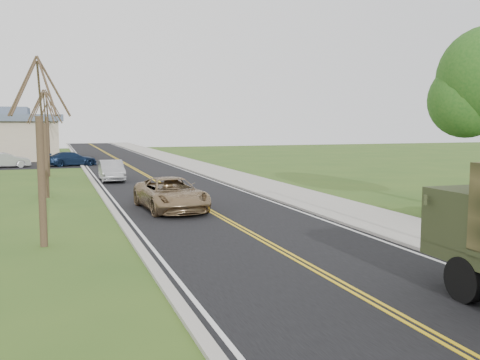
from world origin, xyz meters
name	(u,v)px	position (x,y,z in m)	size (l,w,h in m)	color
ground	(426,332)	(0.00, 0.00, 0.00)	(160.00, 160.00, 0.00)	#31521B
road	(132,168)	(0.00, 40.00, 0.01)	(8.00, 120.00, 0.01)	black
curb_right	(178,166)	(4.15, 40.00, 0.06)	(0.30, 120.00, 0.12)	#9E998E
sidewalk_right	(196,165)	(5.90, 40.00, 0.05)	(3.20, 120.00, 0.10)	#9E998E
curb_left	(84,168)	(-4.15, 40.00, 0.05)	(0.30, 120.00, 0.10)	#9E998E
bare_tree_a	(41,166)	(-7.00, 10.00, 2.63)	(1.93, 2.26, 6.08)	#38281C
bare_tree_b	(45,151)	(-7.00, 22.00, 2.48)	(1.83, 2.14, 5.73)	#38281C
bare_tree_c	(47,139)	(-7.00, 34.00, 2.78)	(2.04, 2.39, 6.42)	#38281C
bare_tree_d	(48,138)	(-7.00, 46.00, 2.55)	(1.88, 2.20, 5.91)	#38281C
suv_champagne	(171,194)	(-1.61, 15.71, 0.75)	(2.49, 5.39, 1.50)	#8B714E
sedan_silver	(112,171)	(-2.88, 29.25, 0.71)	(1.50, 4.31, 1.42)	#AAABAF
lot_car_silver	(5,160)	(-10.66, 43.33, 0.68)	(1.45, 4.15, 1.37)	#B1B2B7
lot_car_navy	(72,159)	(-5.01, 43.62, 0.66)	(1.85, 4.54, 1.32)	#0F1D37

